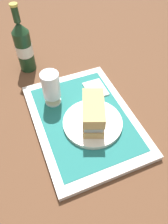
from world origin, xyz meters
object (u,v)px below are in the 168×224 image
(beer_glass, at_px, (51,87))
(beer_bottle, at_px, (24,46))
(plate, at_px, (93,123))
(sandwich, at_px, (93,112))

(beer_glass, xyz_separation_m, beer_bottle, (0.24, 0.04, 0.01))
(plate, bearing_deg, sandwich, -21.95)
(beer_bottle, bearing_deg, beer_glass, -171.66)
(plate, relative_size, beer_glass, 1.52)
(sandwich, height_order, beer_bottle, beer_bottle)
(sandwich, xyz_separation_m, beer_bottle, (0.38, 0.12, 0.03))
(beer_glass, bearing_deg, sandwich, -147.28)
(plate, xyz_separation_m, beer_bottle, (0.38, 0.12, 0.08))
(plate, height_order, beer_bottle, beer_bottle)
(plate, distance_m, beer_glass, 0.18)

